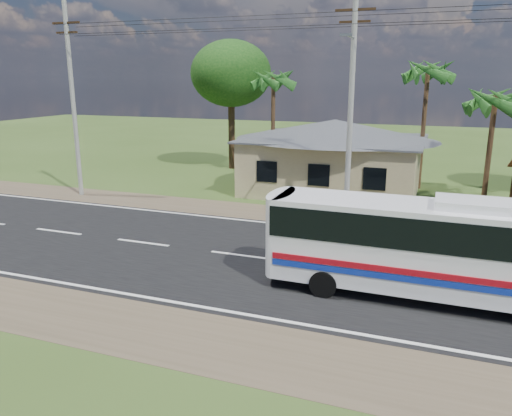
# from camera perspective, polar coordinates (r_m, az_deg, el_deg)

# --- Properties ---
(ground) EXTENTS (120.00, 120.00, 0.00)m
(ground) POSITION_cam_1_polar(r_m,az_deg,el_deg) (19.97, -1.83, -5.46)
(ground) COLOR #2E4418
(ground) RESTS_ON ground
(road) EXTENTS (120.00, 16.00, 0.03)m
(road) POSITION_cam_1_polar(r_m,az_deg,el_deg) (19.96, -1.83, -5.44)
(road) COLOR black
(road) RESTS_ON ground
(house) EXTENTS (12.40, 10.00, 5.00)m
(house) POSITION_cam_1_polar(r_m,az_deg,el_deg) (31.23, 8.96, 6.74)
(house) COLOR tan
(house) RESTS_ON ground
(utility_poles) EXTENTS (32.80, 2.22, 11.00)m
(utility_poles) POSITION_cam_1_polar(r_m,az_deg,el_deg) (24.26, 10.01, 11.87)
(utility_poles) COLOR #9E9E99
(utility_poles) RESTS_ON ground
(palm_near) EXTENTS (2.80, 2.80, 6.70)m
(palm_near) POSITION_cam_1_polar(r_m,az_deg,el_deg) (28.46, 25.67, 10.95)
(palm_near) COLOR #47301E
(palm_near) RESTS_ON ground
(palm_mid) EXTENTS (2.80, 2.80, 8.20)m
(palm_mid) POSITION_cam_1_polar(r_m,az_deg,el_deg) (32.86, 19.06, 14.43)
(palm_mid) COLOR #47301E
(palm_mid) RESTS_ON ground
(palm_far) EXTENTS (2.80, 2.80, 7.70)m
(palm_far) POSITION_cam_1_polar(r_m,az_deg,el_deg) (35.14, 2.00, 14.38)
(palm_far) COLOR #47301E
(palm_far) RESTS_ON ground
(tree_behind_house) EXTENTS (6.00, 6.00, 9.61)m
(tree_behind_house) POSITION_cam_1_polar(r_m,az_deg,el_deg) (38.43, -2.88, 15.06)
(tree_behind_house) COLOR #47301E
(tree_behind_house) RESTS_ON ground
(coach_bus) EXTENTS (10.82, 2.39, 3.36)m
(coach_bus) POSITION_cam_1_polar(r_m,az_deg,el_deg) (16.52, 20.94, -3.80)
(coach_bus) COLOR silver
(coach_bus) RESTS_ON ground
(motorcycle) EXTENTS (1.68, 1.06, 0.83)m
(motorcycle) POSITION_cam_1_polar(r_m,az_deg,el_deg) (25.61, 4.90, 0.04)
(motorcycle) COLOR black
(motorcycle) RESTS_ON ground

